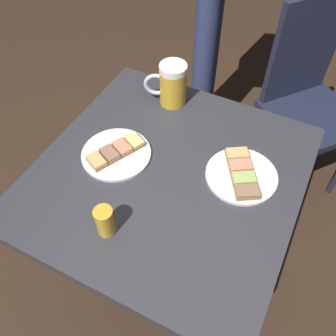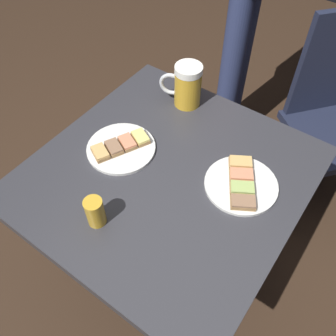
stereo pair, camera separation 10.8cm
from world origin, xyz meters
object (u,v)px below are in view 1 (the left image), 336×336
(plate_far, at_px, (116,153))
(plate_near, at_px, (242,174))
(beer_mug, at_px, (172,84))
(beer_glass_small, at_px, (105,221))
(cafe_chair, at_px, (307,94))

(plate_far, bearing_deg, plate_near, -166.00)
(plate_near, height_order, beer_mug, beer_mug)
(beer_glass_small, bearing_deg, cafe_chair, -107.64)
(plate_near, relative_size, beer_mug, 1.40)
(plate_far, distance_m, cafe_chair, 0.99)
(plate_near, relative_size, plate_far, 0.99)
(plate_far, distance_m, beer_mug, 0.32)
(beer_mug, bearing_deg, plate_near, 147.89)
(beer_mug, height_order, cafe_chair, cafe_chair)
(plate_far, relative_size, beer_mug, 1.43)
(beer_glass_small, bearing_deg, plate_far, -63.50)
(beer_glass_small, bearing_deg, plate_near, -127.93)
(beer_glass_small, relative_size, cafe_chair, 0.09)
(plate_near, bearing_deg, cafe_chair, -96.47)
(plate_near, distance_m, cafe_chair, 0.79)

